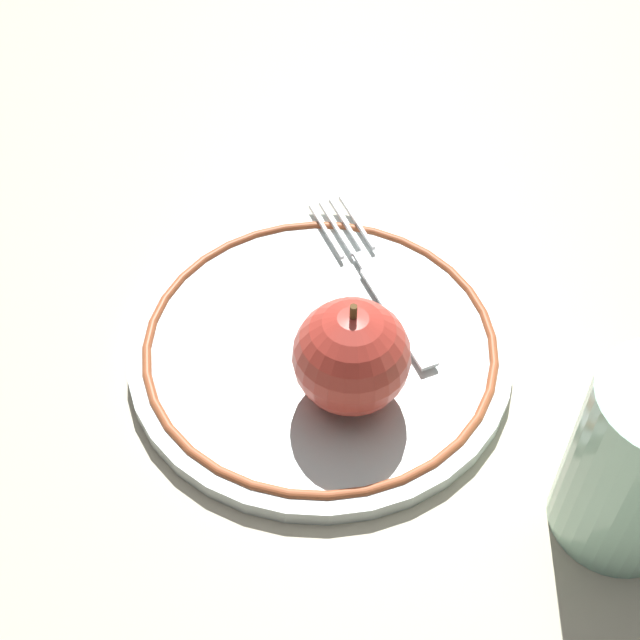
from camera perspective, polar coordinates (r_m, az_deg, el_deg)
The scene contains 5 objects.
ground_plane at distance 0.58m, azimuth -0.59°, elevation -1.58°, with size 2.00×2.00×0.00m, color #BBB298.
plate at distance 0.57m, azimuth 0.00°, elevation -1.77°, with size 0.25×0.25×0.01m.
apple_red_whole at distance 0.51m, azimuth 2.03°, elevation -2.35°, with size 0.07×0.07×0.08m.
fork at distance 0.60m, azimuth 3.64°, elevation 2.44°, with size 0.06×0.17×0.00m.
drinking_glass at distance 0.49m, azimuth 19.77°, elevation -8.61°, with size 0.07×0.07×0.12m, color #B6EED1.
Camera 1 is at (0.21, 0.30, 0.45)m, focal length 50.00 mm.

